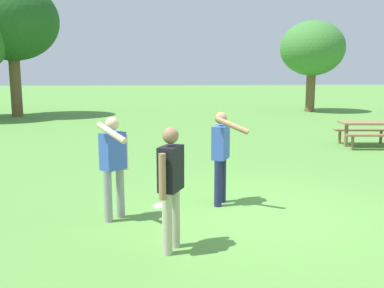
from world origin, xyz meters
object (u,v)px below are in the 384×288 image
person_catcher (171,181)px  picnic_table_near (368,129)px  frisbee (161,206)px  tree_far_right (312,49)px  person_bystander (114,160)px  person_thrower (221,151)px  tree_broad_center (11,21)px

person_catcher → picnic_table_near: bearing=49.8°
frisbee → picnic_table_near: 8.49m
person_catcher → frisbee: bearing=93.8°
person_catcher → tree_far_right: 20.71m
picnic_table_near → tree_far_right: bearing=79.4°
person_bystander → person_thrower: bearing=20.6°
tree_broad_center → tree_far_right: tree_broad_center is taller
frisbee → tree_far_right: size_ratio=0.06×
frisbee → tree_far_right: bearing=63.2°
picnic_table_near → tree_broad_center: bearing=144.1°
frisbee → picnic_table_near: size_ratio=0.15×
tree_broad_center → person_thrower: bearing=-61.8°
person_thrower → tree_broad_center: bearing=118.2°
person_thrower → person_bystander: bearing=-159.4°
frisbee → tree_broad_center: (-7.19, 15.41, 4.67)m
person_thrower → tree_far_right: tree_far_right is taller
person_thrower → person_catcher: bearing=-115.6°
person_bystander → person_catcher: bearing=-56.2°
picnic_table_near → tree_far_right: tree_far_right is taller
tree_broad_center → person_bystander: bearing=-68.0°
picnic_table_near → tree_far_right: (2.12, 11.32, 2.93)m
frisbee → person_thrower: bearing=3.3°
person_bystander → tree_far_right: (9.24, 17.49, 2.53)m
person_catcher → frisbee: 2.10m
person_thrower → picnic_table_near: person_thrower is taller
person_catcher → frisbee: (-0.12, 1.88, -0.93)m
person_thrower → tree_broad_center: 17.81m
tree_broad_center → tree_far_right: 15.82m
person_bystander → tree_far_right: tree_far_right is taller
person_thrower → picnic_table_near: size_ratio=0.91×
tree_broad_center → tree_far_right: (15.70, 1.47, -1.19)m
person_catcher → person_thrower: bearing=64.4°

